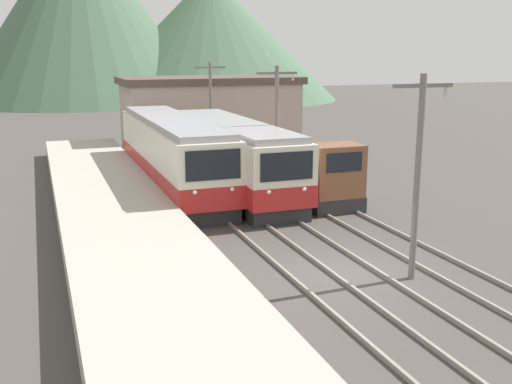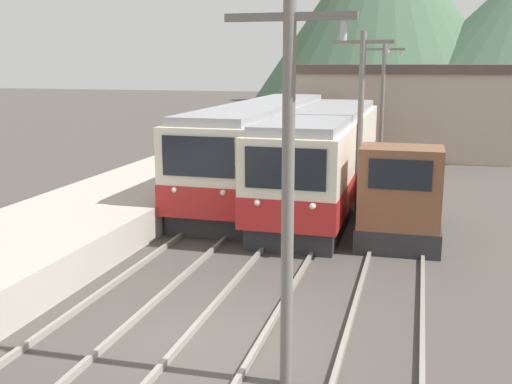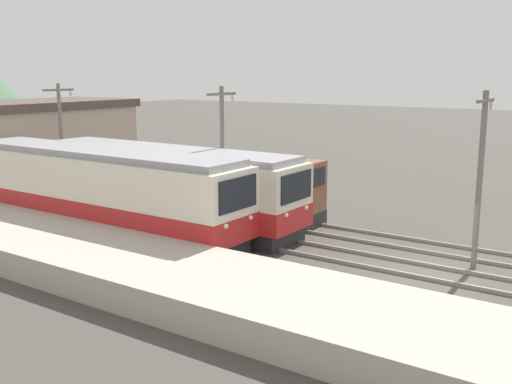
% 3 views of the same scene
% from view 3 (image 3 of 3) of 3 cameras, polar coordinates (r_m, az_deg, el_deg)
% --- Properties ---
extents(ground_plane, '(200.00, 200.00, 0.00)m').
position_cam_3_polar(ground_plane, '(21.78, 16.10, -7.64)').
color(ground_plane, '#47423D').
extents(platform_left, '(4.50, 54.00, 0.99)m').
position_cam_3_polar(platform_left, '(16.14, 8.96, -12.25)').
color(platform_left, '#ADA599').
rests_on(platform_left, ground).
extents(track_left, '(1.54, 60.00, 0.14)m').
position_cam_3_polar(track_left, '(19.43, 13.64, -9.62)').
color(track_left, gray).
rests_on(track_left, ground).
extents(track_center, '(1.54, 60.00, 0.14)m').
position_cam_3_polar(track_center, '(21.94, 16.27, -7.32)').
color(track_center, gray).
rests_on(track_center, ground).
extents(track_right, '(1.54, 60.00, 0.14)m').
position_cam_3_polar(track_right, '(24.69, 18.48, -5.37)').
color(track_right, gray).
rests_on(track_right, ground).
extents(commuter_train_left, '(2.84, 15.08, 3.71)m').
position_cam_3_polar(commuter_train_left, '(26.79, -14.77, -0.24)').
color(commuter_train_left, '#28282B').
rests_on(commuter_train_left, ground).
extents(commuter_train_center, '(2.84, 14.03, 3.57)m').
position_cam_3_polar(commuter_train_center, '(27.76, -8.61, 0.29)').
color(commuter_train_center, '#28282B').
rests_on(commuter_train_center, ground).
extents(shunting_locomotive, '(2.40, 5.26, 3.00)m').
position_cam_3_polar(shunting_locomotive, '(27.85, 1.44, -0.51)').
color(shunting_locomotive, '#28282B').
rests_on(shunting_locomotive, ground).
extents(catenary_mast_near, '(2.00, 0.20, 6.32)m').
position_cam_3_polar(catenary_mast_near, '(22.28, 20.58, 1.72)').
color(catenary_mast_near, slate).
rests_on(catenary_mast_near, ground).
extents(catenary_mast_mid, '(2.00, 0.20, 6.32)m').
position_cam_3_polar(catenary_mast_mid, '(27.23, -3.23, 4.05)').
color(catenary_mast_mid, slate).
rests_on(catenary_mast_mid, ground).
extents(catenary_mast_far, '(2.00, 0.20, 6.32)m').
position_cam_3_polar(catenary_mast_far, '(35.27, -18.05, 5.17)').
color(catenary_mast_far, slate).
rests_on(catenary_mast_far, ground).
extents(station_building, '(12.60, 6.30, 5.21)m').
position_cam_3_polar(station_building, '(39.56, -20.58, 4.38)').
color(station_building, '#AD9E8E').
rests_on(station_building, ground).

